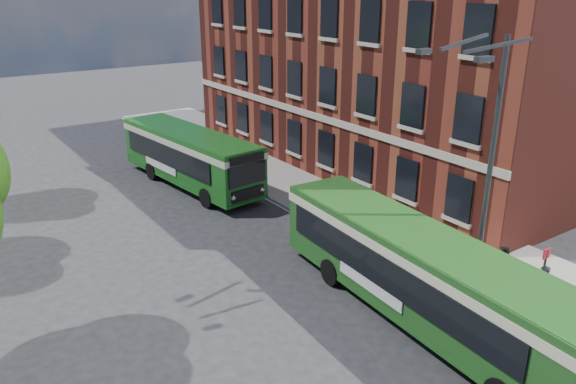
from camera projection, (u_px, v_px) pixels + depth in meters
ground at (326, 312)px, 19.03m from camera, size 120.00×120.00×0.00m
pavement at (337, 197)px, 28.89m from camera, size 6.00×48.00×0.15m
kerb_line at (288, 211)px, 27.30m from camera, size 0.12×48.00×0.01m
brick_office at (390, 45)px, 33.24m from camera, size 12.10×26.00×14.20m
street_lamp at (483, 168)px, 18.36m from camera, size 2.96×2.38×9.00m
bus_stop_sign at (542, 277)px, 18.23m from camera, size 0.35×0.08×2.52m
bus_front at (422, 269)px, 18.02m from camera, size 3.32×12.58×3.02m
bus_rear at (190, 153)px, 30.20m from camera, size 3.71×10.53×3.02m
pedestrian_a at (541, 289)px, 18.46m from camera, size 0.74×0.71×1.71m
pedestrian_b at (502, 266)px, 20.11m from camera, size 0.84×0.70×1.58m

